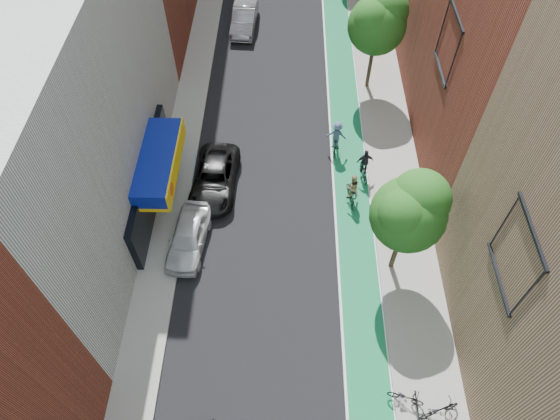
# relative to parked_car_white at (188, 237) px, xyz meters

# --- Properties ---
(bike_lane) EXTENTS (2.00, 68.00, 0.01)m
(bike_lane) POSITION_rel_parked_car_white_xyz_m (8.60, 14.87, -0.72)
(bike_lane) COLOR #12673C
(bike_lane) RESTS_ON ground
(sidewalk_left) EXTENTS (2.00, 68.00, 0.15)m
(sidewalk_left) POSITION_rel_parked_car_white_xyz_m (-1.40, 14.87, -0.65)
(sidewalk_left) COLOR gray
(sidewalk_left) RESTS_ON ground
(sidewalk_right) EXTENTS (3.00, 68.00, 0.15)m
(sidewalk_right) POSITION_rel_parked_car_white_xyz_m (11.10, 14.87, -0.65)
(sidewalk_right) COLOR gray
(sidewalk_right) RESTS_ON ground
(building_left_white) EXTENTS (8.00, 20.00, 12.00)m
(building_left_white) POSITION_rel_parked_car_white_xyz_m (-6.40, 2.87, 5.27)
(building_left_white) COLOR silver
(building_left_white) RESTS_ON ground
(tree_near) EXTENTS (3.40, 3.36, 6.42)m
(tree_near) POSITION_rel_parked_car_white_xyz_m (10.25, -1.12, 3.93)
(tree_near) COLOR #332619
(tree_near) RESTS_ON ground
(tree_mid) EXTENTS (3.55, 3.53, 6.74)m
(tree_mid) POSITION_rel_parked_car_white_xyz_m (10.25, 12.88, 4.16)
(tree_mid) COLOR #332619
(tree_mid) RESTS_ON ground
(parked_car_white) EXTENTS (2.15, 4.44, 1.46)m
(parked_car_white) POSITION_rel_parked_car_white_xyz_m (0.00, 0.00, 0.00)
(parked_car_white) COLOR silver
(parked_car_white) RESTS_ON ground
(parked_car_black) EXTENTS (2.61, 5.19, 1.41)m
(parked_car_black) POSITION_rel_parked_car_white_xyz_m (0.93, 3.98, -0.03)
(parked_car_black) COLOR black
(parked_car_black) RESTS_ON ground
(parked_car_silver) EXTENTS (1.91, 4.82, 1.56)m
(parked_car_silver) POSITION_rel_parked_car_white_xyz_m (1.60, 19.68, 0.05)
(parked_car_silver) COLOR gray
(parked_car_silver) RESTS_ON ground
(cyclist_lane_near) EXTENTS (0.85, 1.81, 1.93)m
(cyclist_lane_near) POSITION_rel_parked_car_white_xyz_m (8.46, 3.11, 0.07)
(cyclist_lane_near) COLOR black
(cyclist_lane_near) RESTS_ON ground
(cyclist_lane_mid) EXTENTS (1.00, 1.59, 1.98)m
(cyclist_lane_mid) POSITION_rel_parked_car_white_xyz_m (9.30, 4.92, 0.04)
(cyclist_lane_mid) COLOR black
(cyclist_lane_mid) RESTS_ON ground
(cyclist_lane_far) EXTENTS (1.26, 1.84, 2.14)m
(cyclist_lane_far) POSITION_rel_parked_car_white_xyz_m (7.80, 6.95, 0.22)
(cyclist_lane_far) COLOR black
(cyclist_lane_far) RESTS_ON ground
(parked_bike_near) EXTENTS (1.61, 0.95, 0.80)m
(parked_bike_near) POSITION_rel_parked_car_white_xyz_m (10.00, -7.70, -0.18)
(parked_bike_near) COLOR black
(parked_bike_near) RESTS_ON sidewalk_right
(parked_bike_far) EXTENTS (1.90, 1.20, 0.94)m
(parked_bike_far) POSITION_rel_parked_car_white_xyz_m (11.27, -8.19, -0.11)
(parked_bike_far) COLOR black
(parked_bike_far) RESTS_ON sidewalk_right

